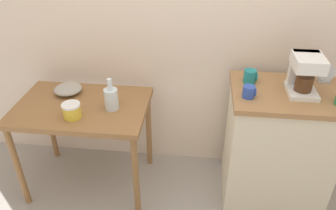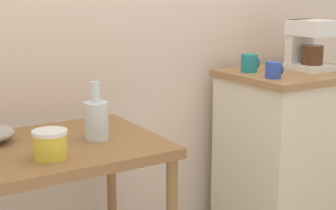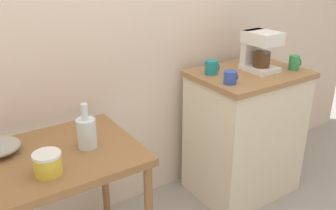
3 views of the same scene
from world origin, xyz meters
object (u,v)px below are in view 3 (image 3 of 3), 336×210
(canister_enamel, at_px, (48,163))
(mug_tall_green, at_px, (294,63))
(mug_blue, at_px, (230,77))
(table_clock, at_px, (260,53))
(glass_carafe_vase, at_px, (86,132))
(coffee_maker, at_px, (259,49))
(mug_dark_teal, at_px, (212,67))

(canister_enamel, distance_m, mug_tall_green, 1.70)
(mug_blue, distance_m, table_clock, 0.60)
(glass_carafe_vase, height_order, coffee_maker, coffee_maker)
(mug_dark_teal, bearing_deg, mug_tall_green, -23.52)
(mug_dark_teal, bearing_deg, canister_enamel, -164.98)
(canister_enamel, bearing_deg, mug_dark_teal, 15.02)
(mug_blue, bearing_deg, canister_enamel, -174.63)
(glass_carafe_vase, relative_size, mug_tall_green, 2.40)
(table_clock, bearing_deg, canister_enamel, -167.32)
(glass_carafe_vase, bearing_deg, mug_blue, -1.70)
(canister_enamel, bearing_deg, mug_tall_green, 2.87)
(canister_enamel, xyz_separation_m, coffee_maker, (1.49, 0.22, 0.26))
(canister_enamel, height_order, mug_blue, mug_blue)
(mug_tall_green, xyz_separation_m, mug_blue, (-0.55, 0.02, -0.01))
(canister_enamel, height_order, mug_dark_teal, mug_dark_teal)
(canister_enamel, distance_m, table_clock, 1.73)
(glass_carafe_vase, bearing_deg, coffee_maker, 3.81)
(glass_carafe_vase, xyz_separation_m, canister_enamel, (-0.23, -0.13, -0.03))
(mug_tall_green, bearing_deg, mug_dark_teal, 156.48)
(coffee_maker, distance_m, table_clock, 0.26)
(mug_blue, bearing_deg, coffee_maker, 17.79)
(mug_tall_green, height_order, mug_blue, mug_tall_green)
(glass_carafe_vase, bearing_deg, canister_enamel, -150.18)
(coffee_maker, distance_m, mug_blue, 0.38)
(canister_enamel, bearing_deg, coffee_maker, 8.33)
(canister_enamel, height_order, mug_tall_green, mug_tall_green)
(glass_carafe_vase, xyz_separation_m, coffee_maker, (1.25, 0.08, 0.23))
(mug_dark_teal, bearing_deg, table_clock, 7.15)
(canister_enamel, relative_size, mug_blue, 1.47)
(mug_tall_green, bearing_deg, glass_carafe_vase, 178.06)
(mug_dark_teal, relative_size, table_clock, 0.72)
(mug_dark_teal, distance_m, table_clock, 0.51)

